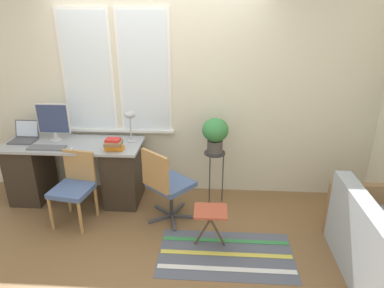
% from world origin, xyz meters
% --- Properties ---
extents(ground_plane, '(14.00, 14.00, 0.00)m').
position_xyz_m(ground_plane, '(0.00, 0.00, 0.00)').
color(ground_plane, brown).
extents(wall_back_with_window, '(9.00, 0.12, 2.70)m').
position_xyz_m(wall_back_with_window, '(-0.02, 0.70, 1.36)').
color(wall_back_with_window, beige).
rests_on(wall_back_with_window, ground_plane).
extents(desk, '(1.67, 0.62, 0.77)m').
position_xyz_m(desk, '(-1.02, 0.31, 0.41)').
color(desk, '#9EA3A8').
rests_on(desk, ground_plane).
extents(laptop, '(0.30, 0.27, 0.23)m').
position_xyz_m(laptop, '(-1.64, 0.37, 0.82)').
color(laptop, '#4C4C51').
rests_on(laptop, desk).
extents(monitor, '(0.39, 0.14, 0.47)m').
position_xyz_m(monitor, '(-1.26, 0.39, 1.03)').
color(monitor, silver).
rests_on(monitor, desk).
extents(keyboard, '(0.43, 0.15, 0.02)m').
position_xyz_m(keyboard, '(-1.26, 0.13, 0.78)').
color(keyboard, slate).
rests_on(keyboard, desk).
extents(mouse, '(0.04, 0.06, 0.03)m').
position_xyz_m(mouse, '(-0.95, 0.11, 0.79)').
color(mouse, silver).
rests_on(mouse, desk).
extents(desk_lamp, '(0.13, 0.13, 0.38)m').
position_xyz_m(desk_lamp, '(-0.32, 0.42, 1.07)').
color(desk_lamp, '#ADADB2').
rests_on(desk_lamp, desk).
extents(book_stack, '(0.22, 0.19, 0.14)m').
position_xyz_m(book_stack, '(-0.46, 0.13, 0.84)').
color(book_stack, orange).
rests_on(book_stack, desk).
extents(desk_chair_wooden, '(0.47, 0.48, 0.80)m').
position_xyz_m(desk_chair_wooden, '(-0.87, -0.14, 0.44)').
color(desk_chair_wooden, '#B2844C').
rests_on(desk_chair_wooden, ground_plane).
extents(office_chair_swivel, '(0.61, 0.61, 0.89)m').
position_xyz_m(office_chair_swivel, '(0.16, -0.08, 0.47)').
color(office_chair_swivel, '#47474C').
rests_on(office_chair_swivel, ground_plane).
extents(couch_loveseat, '(0.70, 1.42, 0.78)m').
position_xyz_m(couch_loveseat, '(2.21, -0.88, 0.28)').
color(couch_loveseat, '#9EA8B2').
rests_on(couch_loveseat, ground_plane).
extents(plant_stand, '(0.25, 0.25, 0.68)m').
position_xyz_m(plant_stand, '(0.70, 0.36, 0.59)').
color(plant_stand, '#333338').
rests_on(plant_stand, ground_plane).
extents(potted_plant, '(0.31, 0.31, 0.43)m').
position_xyz_m(potted_plant, '(0.70, 0.36, 0.93)').
color(potted_plant, '#514C47').
rests_on(potted_plant, plant_stand).
extents(floor_rug_striped, '(1.34, 0.74, 0.01)m').
position_xyz_m(floor_rug_striped, '(0.83, -0.65, 0.00)').
color(floor_rug_striped, '#565B6B').
rests_on(floor_rug_striped, ground_plane).
extents(folding_stool, '(0.33, 0.28, 0.43)m').
position_xyz_m(folding_stool, '(0.67, -0.51, 0.37)').
color(folding_stool, '#B24C33').
rests_on(folding_stool, ground_plane).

